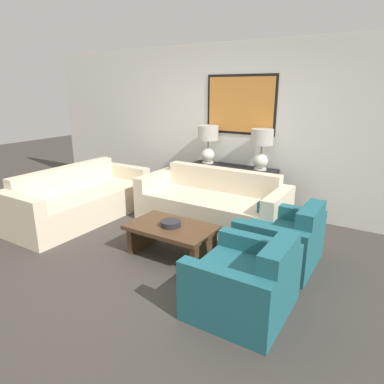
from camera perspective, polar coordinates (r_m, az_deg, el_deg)
The scene contains 11 objects.
ground_plane at distance 4.11m, azimuth -6.65°, elevation -11.61°, with size 20.00×20.00×0.00m, color #3D3833.
back_wall at distance 5.69m, azimuth 8.17°, elevation 10.51°, with size 8.22×0.12×2.65m.
console_table at distance 5.65m, azimuth 6.69°, elevation 0.59°, with size 1.42×0.36×0.75m.
table_lamp_left at distance 5.69m, azimuth 2.69°, elevation 8.66°, with size 0.33×0.33×0.62m.
table_lamp_right at distance 5.31m, azimuth 11.54°, elevation 7.73°, with size 0.33×0.33×0.62m.
couch_by_back_wall at distance 5.09m, azimuth 3.34°, elevation -2.23°, with size 2.20×0.89×0.79m.
couch_by_side at distance 5.54m, azimuth -18.02°, elevation -1.47°, with size 0.89×2.20×0.79m.
coffee_table at distance 4.14m, azimuth -3.45°, elevation -6.98°, with size 1.03×0.64×0.39m.
decorative_bowl at distance 4.08m, azimuth -3.56°, elevation -5.25°, with size 0.24×0.24×0.06m.
armchair_near_back_wall at distance 4.10m, azimuth 14.77°, elevation -7.90°, with size 0.82×0.90×0.74m.
armchair_near_camera at distance 3.22m, azimuth 8.84°, elevation -14.86°, with size 0.82×0.90×0.74m.
Camera 1 is at (2.29, -2.79, 1.96)m, focal length 32.00 mm.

